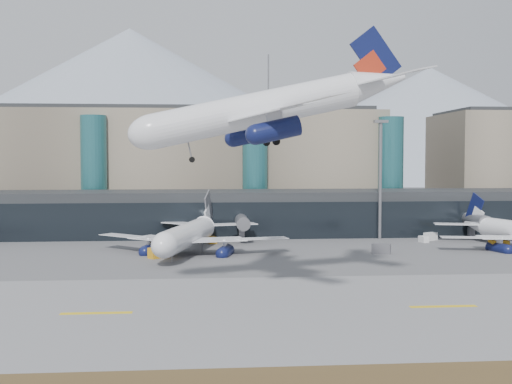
{
  "coord_description": "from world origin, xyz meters",
  "views": [
    {
      "loc": [
        -7.94,
        -87.22,
        17.37
      ],
      "look_at": [
        1.82,
        32.0,
        11.1
      ],
      "focal_mm": 45.0,
      "sensor_mm": 36.0,
      "label": 1
    }
  ],
  "objects_px": {
    "lightmast_mid": "(380,172)",
    "jet_parked_mid": "(192,227)",
    "veh_b": "(212,240)",
    "veh_c": "(381,249)",
    "veh_h": "(158,253)",
    "veh_e": "(499,245)",
    "hero_jet": "(283,97)",
    "veh_d": "(431,236)",
    "veh_g": "(424,239)"
  },
  "relations": [
    {
      "from": "hero_jet",
      "to": "veh_g",
      "type": "bearing_deg",
      "value": 47.03
    },
    {
      "from": "jet_parked_mid",
      "to": "veh_h",
      "type": "height_order",
      "value": "jet_parked_mid"
    },
    {
      "from": "veh_b",
      "to": "veh_g",
      "type": "distance_m",
      "value": 43.75
    },
    {
      "from": "lightmast_mid",
      "to": "veh_h",
      "type": "height_order",
      "value": "lightmast_mid"
    },
    {
      "from": "veh_c",
      "to": "veh_h",
      "type": "distance_m",
      "value": 40.28
    },
    {
      "from": "veh_e",
      "to": "veh_h",
      "type": "distance_m",
      "value": 63.72
    },
    {
      "from": "hero_jet",
      "to": "jet_parked_mid",
      "type": "xyz_separation_m",
      "value": [
        -11.93,
        41.19,
        -20.23
      ]
    },
    {
      "from": "veh_e",
      "to": "jet_parked_mid",
      "type": "bearing_deg",
      "value": 173.11
    },
    {
      "from": "veh_e",
      "to": "veh_c",
      "type": "bearing_deg",
      "value": -177.73
    },
    {
      "from": "veh_b",
      "to": "veh_d",
      "type": "relative_size",
      "value": 0.83
    },
    {
      "from": "lightmast_mid",
      "to": "veh_c",
      "type": "height_order",
      "value": "lightmast_mid"
    },
    {
      "from": "lightmast_mid",
      "to": "veh_d",
      "type": "relative_size",
      "value": 8.94
    },
    {
      "from": "veh_c",
      "to": "veh_h",
      "type": "relative_size",
      "value": 1.0
    },
    {
      "from": "veh_b",
      "to": "veh_g",
      "type": "relative_size",
      "value": 1.08
    },
    {
      "from": "hero_jet",
      "to": "veh_d",
      "type": "distance_m",
      "value": 69.98
    },
    {
      "from": "hero_jet",
      "to": "veh_b",
      "type": "relative_size",
      "value": 15.6
    },
    {
      "from": "lightmast_mid",
      "to": "jet_parked_mid",
      "type": "relative_size",
      "value": 0.67
    },
    {
      "from": "veh_h",
      "to": "hero_jet",
      "type": "bearing_deg",
      "value": -101.35
    },
    {
      "from": "lightmast_mid",
      "to": "veh_d",
      "type": "xyz_separation_m",
      "value": [
        10.1,
        -3.29,
        -13.6
      ]
    },
    {
      "from": "veh_c",
      "to": "veh_d",
      "type": "xyz_separation_m",
      "value": [
        15.78,
        17.99,
        -0.11
      ]
    },
    {
      "from": "lightmast_mid",
      "to": "jet_parked_mid",
      "type": "height_order",
      "value": "lightmast_mid"
    },
    {
      "from": "veh_d",
      "to": "lightmast_mid",
      "type": "bearing_deg",
      "value": 130.23
    },
    {
      "from": "hero_jet",
      "to": "veh_g",
      "type": "relative_size",
      "value": 16.9
    },
    {
      "from": "veh_b",
      "to": "veh_h",
      "type": "distance_m",
      "value": 21.08
    },
    {
      "from": "veh_h",
      "to": "jet_parked_mid",
      "type": "bearing_deg",
      "value": 13.09
    },
    {
      "from": "veh_g",
      "to": "jet_parked_mid",
      "type": "bearing_deg",
      "value": -92.01
    },
    {
      "from": "jet_parked_mid",
      "to": "veh_g",
      "type": "height_order",
      "value": "jet_parked_mid"
    },
    {
      "from": "veh_b",
      "to": "hero_jet",
      "type": "bearing_deg",
      "value": 176.19
    },
    {
      "from": "jet_parked_mid",
      "to": "veh_h",
      "type": "distance_m",
      "value": 10.12
    },
    {
      "from": "veh_b",
      "to": "jet_parked_mid",
      "type": "bearing_deg",
      "value": 148.22
    },
    {
      "from": "veh_c",
      "to": "veh_h",
      "type": "bearing_deg",
      "value": -156.43
    },
    {
      "from": "veh_g",
      "to": "hero_jet",
      "type": "bearing_deg",
      "value": -48.25
    },
    {
      "from": "hero_jet",
      "to": "veh_d",
      "type": "bearing_deg",
      "value": 46.72
    },
    {
      "from": "veh_c",
      "to": "veh_g",
      "type": "bearing_deg",
      "value": 69.83
    },
    {
      "from": "veh_h",
      "to": "veh_e",
      "type": "bearing_deg",
      "value": -35.44
    },
    {
      "from": "veh_b",
      "to": "veh_c",
      "type": "distance_m",
      "value": 34.96
    },
    {
      "from": "jet_parked_mid",
      "to": "veh_d",
      "type": "distance_m",
      "value": 51.85
    },
    {
      "from": "veh_c",
      "to": "hero_jet",
      "type": "bearing_deg",
      "value": -101.24
    },
    {
      "from": "hero_jet",
      "to": "veh_g",
      "type": "xyz_separation_m",
      "value": [
        35.72,
        50.35,
        -24.23
      ]
    },
    {
      "from": "hero_jet",
      "to": "veh_g",
      "type": "height_order",
      "value": "hero_jet"
    },
    {
      "from": "veh_b",
      "to": "veh_e",
      "type": "distance_m",
      "value": 55.84
    },
    {
      "from": "veh_d",
      "to": "veh_h",
      "type": "distance_m",
      "value": 59.36
    },
    {
      "from": "veh_d",
      "to": "veh_g",
      "type": "xyz_separation_m",
      "value": [
        -2.59,
        -3.04,
        -0.18
      ]
    },
    {
      "from": "lightmast_mid",
      "to": "veh_c",
      "type": "xyz_separation_m",
      "value": [
        -5.68,
        -21.29,
        -13.49
      ]
    },
    {
      "from": "lightmast_mid",
      "to": "veh_e",
      "type": "distance_m",
      "value": 29.18
    },
    {
      "from": "hero_jet",
      "to": "veh_b",
      "type": "bearing_deg",
      "value": 91.03
    },
    {
      "from": "veh_b",
      "to": "lightmast_mid",
      "type": "bearing_deg",
      "value": -95.8
    },
    {
      "from": "hero_jet",
      "to": "veh_h",
      "type": "bearing_deg",
      "value": 110.06
    },
    {
      "from": "veh_b",
      "to": "veh_h",
      "type": "height_order",
      "value": "veh_h"
    },
    {
      "from": "veh_g",
      "to": "veh_h",
      "type": "relative_size",
      "value": 0.66
    }
  ]
}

